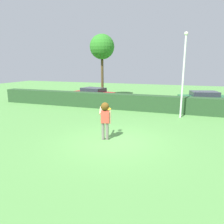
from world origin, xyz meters
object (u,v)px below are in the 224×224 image
at_px(person, 105,115).
at_px(frisbee, 109,109).
at_px(parked_car_green, 204,98).
at_px(oak_tree, 102,47).
at_px(parked_car_red, 93,93).
at_px(lamppost, 184,72).

bearing_deg(person, frisbee, 94.27).
bearing_deg(parked_car_green, frisbee, -116.40).
relative_size(parked_car_green, oak_tree, 0.68).
bearing_deg(parked_car_red, parked_car_green, 2.75).
height_order(lamppost, oak_tree, oak_tree).
distance_m(frisbee, oak_tree, 13.52).
bearing_deg(lamppost, parked_car_green, 71.06).
xyz_separation_m(lamppost, parked_car_red, (-8.53, 4.69, -2.39)).
height_order(parked_car_red, oak_tree, oak_tree).
height_order(person, parked_car_green, person).
xyz_separation_m(frisbee, parked_car_green, (5.11, 10.29, -0.68)).
bearing_deg(lamppost, parked_car_red, 151.18).
bearing_deg(person, lamppost, 60.27).
height_order(frisbee, parked_car_red, frisbee).
distance_m(lamppost, parked_car_red, 10.03).
xyz_separation_m(frisbee, parked_car_red, (-5.20, 9.79, -0.68)).
bearing_deg(parked_car_green, lamppost, -108.94).
relative_size(frisbee, oak_tree, 0.03).
relative_size(frisbee, parked_car_green, 0.05).
relative_size(parked_car_red, parked_car_green, 1.00).
xyz_separation_m(lamppost, parked_car_green, (1.78, 5.19, -2.39)).
distance_m(person, lamppost, 6.87).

